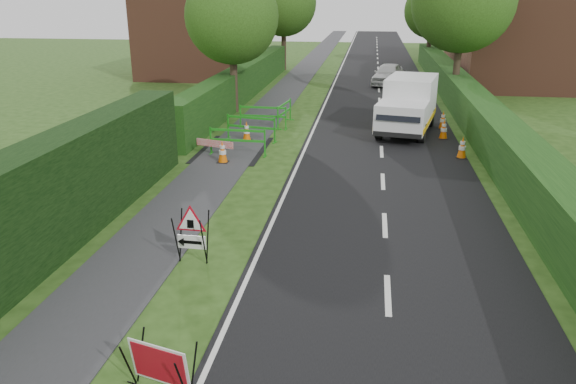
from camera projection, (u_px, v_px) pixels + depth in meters
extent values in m
plane|color=#244212|center=(251.00, 313.00, 10.32)|extent=(120.00, 120.00, 0.00)
cube|color=black|center=(378.00, 70.00, 42.60)|extent=(6.00, 90.00, 0.02)
cube|color=#2D2D30|center=(306.00, 69.00, 43.35)|extent=(2.00, 90.00, 0.02)
cube|color=black|center=(2.00, 293.00, 11.00)|extent=(1.10, 18.00, 2.50)
cube|color=#14380F|center=(245.00, 97.00, 31.50)|extent=(1.00, 24.00, 1.80)
cube|color=#14380F|center=(474.00, 128.00, 24.35)|extent=(1.20, 50.00, 1.50)
cube|color=brown|center=(198.00, 35.00, 38.72)|extent=(7.00, 7.00, 5.50)
cube|color=brown|center=(523.00, 41.00, 34.00)|extent=(7.00, 7.00, 5.50)
cube|color=brown|center=(494.00, 28.00, 46.91)|extent=(7.00, 7.00, 5.50)
cylinder|color=#2D2116|center=(234.00, 85.00, 27.28)|extent=(0.36, 0.36, 2.62)
sphere|color=#234312|center=(232.00, 17.00, 26.21)|extent=(4.40, 4.40, 4.40)
cylinder|color=#2D2116|center=(456.00, 75.00, 29.45)|extent=(0.36, 0.36, 2.97)
sphere|color=#234312|center=(463.00, 0.00, 28.21)|extent=(5.20, 5.20, 5.20)
cylinder|color=#2D2116|center=(284.00, 51.00, 42.16)|extent=(0.36, 0.36, 2.80)
sphere|color=#234312|center=(284.00, 3.00, 41.01)|extent=(4.80, 4.80, 4.80)
cylinder|color=#2D2116|center=(428.00, 50.00, 44.45)|extent=(0.36, 0.36, 2.45)
sphere|color=#234312|center=(432.00, 10.00, 43.44)|extent=(4.20, 4.20, 4.20)
cylinder|color=black|center=(128.00, 366.00, 8.20)|extent=(0.10, 0.28, 0.81)
cylinder|color=black|center=(141.00, 354.00, 8.45)|extent=(0.10, 0.28, 0.81)
cylinder|color=black|center=(182.00, 382.00, 7.84)|extent=(0.10, 0.28, 0.81)
cylinder|color=black|center=(194.00, 370.00, 8.10)|extent=(0.10, 0.28, 0.81)
cube|color=white|center=(159.00, 364.00, 8.11)|extent=(0.98, 0.38, 0.70)
cube|color=#A80B1B|center=(159.00, 365.00, 8.10)|extent=(0.89, 0.33, 0.61)
cylinder|color=black|center=(176.00, 240.00, 11.95)|extent=(0.04, 0.35, 1.13)
cylinder|color=black|center=(181.00, 235.00, 12.21)|extent=(0.04, 0.35, 1.13)
cylinder|color=black|center=(204.00, 242.00, 11.84)|extent=(0.04, 0.35, 1.13)
cylinder|color=black|center=(208.00, 237.00, 12.11)|extent=(0.04, 0.35, 1.13)
cube|color=white|center=(192.00, 242.00, 12.03)|extent=(0.63, 0.04, 0.31)
cube|color=black|center=(192.00, 242.00, 12.02)|extent=(0.45, 0.03, 0.07)
cone|color=black|center=(181.00, 241.00, 12.06)|extent=(0.15, 0.19, 0.18)
cube|color=black|center=(190.00, 224.00, 11.87)|extent=(0.14, 0.02, 0.18)
cube|color=silver|center=(411.00, 98.00, 23.91)|extent=(2.45, 3.35, 1.82)
cube|color=silver|center=(402.00, 117.00, 21.98)|extent=(2.23, 2.29, 1.11)
cube|color=black|center=(398.00, 115.00, 21.05)|extent=(1.67, 0.53, 0.51)
cube|color=yellow|center=(384.00, 117.00, 23.67)|extent=(0.93, 4.58, 0.23)
cube|color=yellow|center=(430.00, 121.00, 23.06)|extent=(0.93, 4.58, 0.23)
cube|color=black|center=(397.00, 135.00, 21.32)|extent=(1.84, 0.47, 0.19)
cylinder|color=black|center=(379.00, 130.00, 22.39)|extent=(0.37, 0.79, 0.76)
cylinder|color=black|center=(423.00, 133.00, 21.86)|extent=(0.37, 0.79, 0.76)
cylinder|color=black|center=(392.00, 115.00, 25.10)|extent=(0.37, 0.79, 0.76)
cylinder|color=black|center=(431.00, 118.00, 24.56)|extent=(0.37, 0.79, 0.76)
cube|color=black|center=(461.00, 158.00, 19.93)|extent=(0.38, 0.38, 0.04)
cone|color=#E86307|center=(462.00, 147.00, 19.80)|extent=(0.32, 0.32, 0.75)
cylinder|color=white|center=(462.00, 148.00, 19.81)|extent=(0.25, 0.25, 0.14)
cylinder|color=white|center=(463.00, 143.00, 19.75)|extent=(0.17, 0.17, 0.10)
cube|color=black|center=(443.00, 138.00, 22.56)|extent=(0.38, 0.38, 0.04)
cone|color=#E86307|center=(444.00, 129.00, 22.43)|extent=(0.32, 0.32, 0.75)
cylinder|color=white|center=(444.00, 130.00, 22.44)|extent=(0.25, 0.25, 0.14)
cylinder|color=white|center=(444.00, 125.00, 22.38)|extent=(0.17, 0.17, 0.10)
cube|color=black|center=(442.00, 128.00, 24.21)|extent=(0.38, 0.38, 0.04)
cone|color=#E86307|center=(443.00, 119.00, 24.08)|extent=(0.32, 0.32, 0.75)
cylinder|color=white|center=(443.00, 120.00, 24.09)|extent=(0.25, 0.25, 0.14)
cylinder|color=white|center=(443.00, 116.00, 24.03)|extent=(0.17, 0.17, 0.10)
cube|color=black|center=(223.00, 162.00, 19.41)|extent=(0.38, 0.38, 0.04)
cone|color=#E86307|center=(222.00, 151.00, 19.28)|extent=(0.32, 0.32, 0.75)
cylinder|color=white|center=(223.00, 152.00, 19.29)|extent=(0.25, 0.25, 0.14)
cylinder|color=white|center=(222.00, 147.00, 19.23)|extent=(0.17, 0.17, 0.10)
cube|color=black|center=(247.00, 140.00, 22.26)|extent=(0.38, 0.38, 0.04)
cone|color=#E86307|center=(247.00, 131.00, 22.12)|extent=(0.32, 0.32, 0.75)
cylinder|color=white|center=(247.00, 132.00, 22.14)|extent=(0.25, 0.25, 0.14)
cylinder|color=white|center=(246.00, 127.00, 22.07)|extent=(0.17, 0.17, 0.10)
cube|color=#1A8317|center=(211.00, 141.00, 20.31)|extent=(0.05, 0.05, 1.00)
cube|color=#1A8317|center=(265.00, 143.00, 19.98)|extent=(0.05, 0.05, 1.00)
cube|color=#1A8317|center=(237.00, 130.00, 20.00)|extent=(2.00, 0.10, 0.08)
cube|color=#1A8317|center=(238.00, 140.00, 20.13)|extent=(2.00, 0.10, 0.08)
cube|color=#1A8317|center=(211.00, 153.00, 20.47)|extent=(0.07, 0.35, 0.04)
cube|color=#1A8317|center=(265.00, 156.00, 20.14)|extent=(0.07, 0.35, 0.04)
cube|color=#1A8317|center=(228.00, 126.00, 22.46)|extent=(0.06, 0.06, 1.00)
cube|color=#1A8317|center=(275.00, 130.00, 21.82)|extent=(0.06, 0.06, 1.00)
cube|color=#1A8317|center=(251.00, 118.00, 22.00)|extent=(1.97, 0.45, 0.08)
cube|color=#1A8317|center=(251.00, 127.00, 22.12)|extent=(1.97, 0.45, 0.08)
cube|color=#1A8317|center=(229.00, 138.00, 22.62)|extent=(0.13, 0.35, 0.04)
cube|color=#1A8317|center=(275.00, 142.00, 21.98)|extent=(0.13, 0.35, 0.04)
cube|color=#1A8317|center=(240.00, 116.00, 24.28)|extent=(0.05, 0.05, 1.00)
cube|color=#1A8317|center=(286.00, 118.00, 23.94)|extent=(0.05, 0.05, 1.00)
cube|color=#1A8317|center=(263.00, 107.00, 23.97)|extent=(2.00, 0.13, 0.08)
cube|color=#1A8317|center=(263.00, 116.00, 24.09)|extent=(2.00, 0.13, 0.08)
cube|color=#1A8317|center=(241.00, 127.00, 24.44)|extent=(0.07, 0.35, 0.04)
cube|color=#1A8317|center=(286.00, 129.00, 24.10)|extent=(0.07, 0.35, 0.04)
cube|color=#1A8317|center=(278.00, 118.00, 23.94)|extent=(0.06, 0.06, 1.00)
cube|color=#1A8317|center=(290.00, 109.00, 25.75)|extent=(0.06, 0.06, 1.00)
cube|color=#1A8317|center=(284.00, 104.00, 24.70)|extent=(0.31, 1.99, 0.08)
cube|color=#1A8317|center=(284.00, 112.00, 24.83)|extent=(0.31, 1.99, 0.08)
cube|color=#1A8317|center=(278.00, 129.00, 24.10)|extent=(0.35, 0.10, 0.04)
cube|color=#1A8317|center=(290.00, 119.00, 25.91)|extent=(0.35, 0.10, 0.04)
cube|color=red|center=(215.00, 156.00, 20.25)|extent=(1.45, 0.45, 0.25)
imported|color=white|center=(388.00, 74.00, 35.57)|extent=(2.35, 4.17, 1.34)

